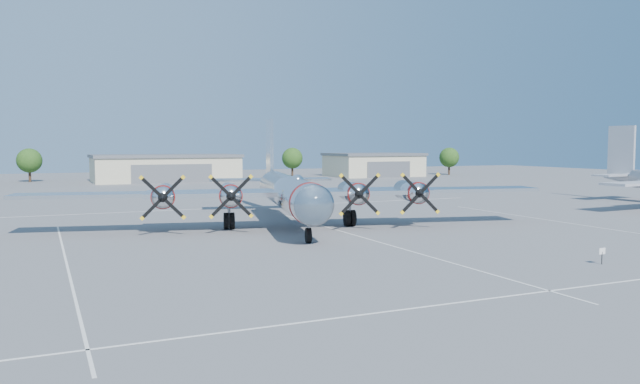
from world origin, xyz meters
name	(u,v)px	position (x,y,z in m)	size (l,w,h in m)	color
ground	(351,234)	(0.00, 0.00, 0.00)	(260.00, 260.00, 0.00)	#59595C
parking_lines	(361,237)	(0.00, -1.75, 0.01)	(60.00, 50.08, 0.01)	silver
hangar_center	(166,168)	(0.00, 81.96, 2.71)	(28.60, 14.60, 5.40)	beige
hangar_east	(373,165)	(48.00, 81.96, 2.71)	(20.60, 14.60, 5.40)	beige
tree_west	(29,161)	(-25.00, 90.00, 4.22)	(4.80, 4.80, 6.64)	#382619
tree_east	(292,158)	(30.00, 88.00, 4.22)	(4.80, 4.80, 6.64)	#382619
tree_far_east	(449,157)	(68.00, 80.00, 4.22)	(4.80, 4.80, 6.64)	#382619
main_bomber_b29	(287,225)	(-2.61, 7.78, 0.00)	(46.21, 31.61, 10.22)	silver
info_placard	(602,253)	(8.22, -17.98, 0.72)	(0.54, 0.07, 1.02)	black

